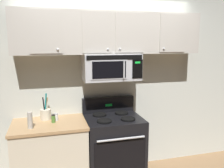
{
  "coord_description": "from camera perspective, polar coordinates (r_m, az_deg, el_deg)",
  "views": [
    {
      "loc": [
        -0.83,
        -2.54,
        1.91
      ],
      "look_at": [
        0.0,
        0.49,
        1.35
      ],
      "focal_mm": 38.04,
      "sensor_mm": 36.0,
      "label": 1
    }
  ],
  "objects": [
    {
      "name": "utensil_crock_cream",
      "position": [
        3.26,
        -15.68,
        -6.82
      ],
      "size": [
        0.14,
        0.14,
        0.35
      ],
      "color": "beige",
      "rests_on": "counter_segment"
    },
    {
      "name": "over_range_microwave",
      "position": [
        3.21,
        -0.24,
        4.12
      ],
      "size": [
        0.76,
        0.43,
        0.35
      ],
      "color": "#B7BABF"
    },
    {
      "name": "stove_range",
      "position": [
        3.4,
        0.31,
        -15.01
      ],
      "size": [
        0.76,
        0.69,
        1.12
      ],
      "color": "black",
      "rests_on": "ground_plane"
    },
    {
      "name": "counter_segment",
      "position": [
        3.3,
        -14.51,
        -16.41
      ],
      "size": [
        0.93,
        0.65,
        0.9
      ],
      "color": "beige",
      "rests_on": "ground_plane"
    },
    {
      "name": "upper_cabinets",
      "position": [
        3.22,
        -0.39,
        12.16
      ],
      "size": [
        2.5,
        0.36,
        0.55
      ],
      "color": "#BCB7AD"
    },
    {
      "name": "spice_jar",
      "position": [
        3.12,
        -13.92,
        -8.06
      ],
      "size": [
        0.05,
        0.05,
        0.11
      ],
      "color": "#4C7F33",
      "rests_on": "counter_segment"
    },
    {
      "name": "pepper_mill",
      "position": [
        2.98,
        -19.11,
        -8.25
      ],
      "size": [
        0.06,
        0.06,
        0.2
      ],
      "primitive_type": "cylinder",
      "color": "#B7B2A8",
      "rests_on": "counter_segment"
    },
    {
      "name": "salt_shaker",
      "position": [
        3.19,
        -13.26,
        -7.72
      ],
      "size": [
        0.05,
        0.05,
        0.1
      ],
      "color": "white",
      "rests_on": "counter_segment"
    },
    {
      "name": "back_wall",
      "position": [
        3.47,
        -1.31,
        0.83
      ],
      "size": [
        5.2,
        0.1,
        2.7
      ],
      "primitive_type": "cube",
      "color": "silver",
      "rests_on": "ground_plane"
    }
  ]
}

